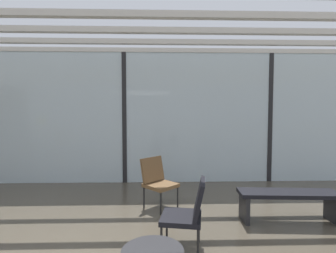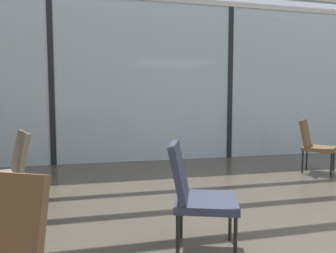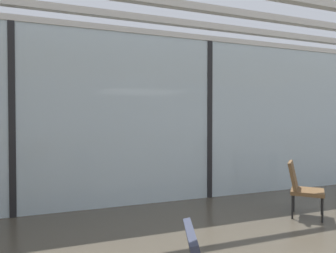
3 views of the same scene
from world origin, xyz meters
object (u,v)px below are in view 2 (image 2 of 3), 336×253
object	(u,v)px
lounge_chair_2	(313,143)
parked_airplane	(176,83)
lounge_chair_5	(195,190)
lounge_chair_1	(8,168)

from	to	relation	value
lounge_chair_2	parked_airplane	bearing A→B (deg)	51.09
lounge_chair_2	lounge_chair_5	size ratio (longest dim) A/B	1.00
lounge_chair_5	lounge_chair_1	bearing A→B (deg)	72.56
parked_airplane	lounge_chair_1	world-z (taller)	parked_airplane
lounge_chair_1	lounge_chair_2	world-z (taller)	same
lounge_chair_1	parked_airplane	bearing A→B (deg)	131.88
parked_airplane	lounge_chair_2	world-z (taller)	parked_airplane
lounge_chair_1	lounge_chair_5	distance (m)	2.07
lounge_chair_5	parked_airplane	bearing A→B (deg)	5.45
lounge_chair_1	lounge_chair_2	bearing A→B (deg)	80.79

